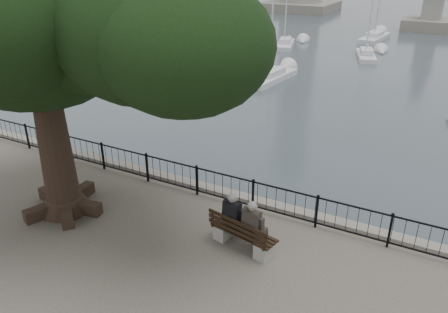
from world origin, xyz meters
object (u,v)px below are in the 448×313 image
Objects in this scene: person_left at (236,219)px; bench at (242,237)px; person_right at (255,228)px; tree at (58,12)px; lion_monument at (432,11)px.

bench is at bearing -30.28° from person_left.
person_right reaches higher than bench.
tree is 1.27× the size of lion_monument.
tree is at bearing -96.04° from lion_monument.
person_right is at bearing 7.16° from bench.
bench is 49.33m from lion_monument.
person_right is 7.35m from tree.
lion_monument is at bearing 89.88° from person_right.
lion_monument reaches higher than bench.
tree reaches higher than lion_monument.
lion_monument is (0.73, 49.15, 0.43)m from person_left.
lion_monument is at bearing 89.15° from person_left.
person_left reaches higher than bench.
lion_monument is (5.29, 50.00, -4.73)m from tree.
lion_monument reaches higher than person_left.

